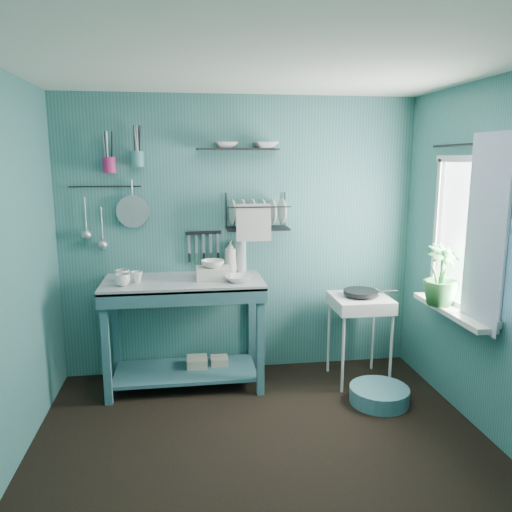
{
  "coord_description": "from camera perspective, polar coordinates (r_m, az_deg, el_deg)",
  "views": [
    {
      "loc": [
        -0.49,
        -2.95,
        1.94
      ],
      "look_at": [
        0.05,
        0.85,
        1.2
      ],
      "focal_mm": 35.0,
      "sensor_mm": 36.0,
      "label": 1
    }
  ],
  "objects": [
    {
      "name": "floor",
      "position": [
        3.57,
        1.22,
        -22.05
      ],
      "size": [
        3.2,
        3.2,
        0.0
      ],
      "primitive_type": "plane",
      "color": "black",
      "rests_on": "ground"
    },
    {
      "name": "ceiling",
      "position": [
        3.04,
        1.42,
        21.5
      ],
      "size": [
        3.2,
        3.2,
        0.0
      ],
      "primitive_type": "plane",
      "rotation": [
        3.14,
        0.0,
        0.0
      ],
      "color": "silver",
      "rests_on": "ground"
    },
    {
      "name": "wall_back",
      "position": [
        4.53,
        -1.78,
        2.15
      ],
      "size": [
        3.2,
        0.0,
        3.2
      ],
      "primitive_type": "plane",
      "rotation": [
        1.57,
        0.0,
        0.0
      ],
      "color": "#336867",
      "rests_on": "ground"
    },
    {
      "name": "wall_front",
      "position": [
        1.68,
        9.91,
        -13.58
      ],
      "size": [
        3.2,
        0.0,
        3.2
      ],
      "primitive_type": "plane",
      "rotation": [
        -1.57,
        0.0,
        0.0
      ],
      "color": "#336867",
      "rests_on": "ground"
    },
    {
      "name": "wall_right",
      "position": [
        3.68,
        26.7,
        -1.08
      ],
      "size": [
        0.0,
        3.0,
        3.0
      ],
      "primitive_type": "plane",
      "rotation": [
        1.57,
        0.0,
        -1.57
      ],
      "color": "#336867",
      "rests_on": "ground"
    },
    {
      "name": "work_counter",
      "position": [
        4.4,
        -8.14,
        -8.66
      ],
      "size": [
        1.36,
        0.72,
        0.95
      ],
      "primitive_type": "cube",
      "rotation": [
        0.0,
        0.0,
        -0.04
      ],
      "color": "#315E67",
      "rests_on": "floor"
    },
    {
      "name": "mug_left",
      "position": [
        4.13,
        -15.01,
        -2.67
      ],
      "size": [
        0.12,
        0.12,
        0.1
      ],
      "primitive_type": "imported",
      "color": "silver",
      "rests_on": "work_counter"
    },
    {
      "name": "mug_mid",
      "position": [
        4.22,
        -13.5,
        -2.35
      ],
      "size": [
        0.14,
        0.14,
        0.09
      ],
      "primitive_type": "imported",
      "rotation": [
        0.0,
        0.0,
        0.52
      ],
      "color": "silver",
      "rests_on": "work_counter"
    },
    {
      "name": "mug_right",
      "position": [
        4.29,
        -15.03,
        -2.18
      ],
      "size": [
        0.17,
        0.17,
        0.1
      ],
      "primitive_type": "imported",
      "rotation": [
        0.0,
        0.0,
        1.05
      ],
      "color": "silver",
      "rests_on": "work_counter"
    },
    {
      "name": "wash_tub",
      "position": [
        4.24,
        -4.95,
        -1.96
      ],
      "size": [
        0.28,
        0.22,
        0.1
      ],
      "primitive_type": "cube",
      "color": "beige",
      "rests_on": "work_counter"
    },
    {
      "name": "tub_bowl",
      "position": [
        4.22,
        -4.97,
        -0.9
      ],
      "size": [
        0.19,
        0.19,
        0.06
      ],
      "primitive_type": "imported",
      "color": "silver",
      "rests_on": "wash_tub"
    },
    {
      "name": "soap_bottle",
      "position": [
        4.45,
        -2.94,
        -0.02
      ],
      "size": [
        0.11,
        0.12,
        0.3
      ],
      "primitive_type": "imported",
      "color": "beige",
      "rests_on": "work_counter"
    },
    {
      "name": "water_bottle",
      "position": [
        4.48,
        -1.69,
        -0.06
      ],
      "size": [
        0.09,
        0.09,
        0.28
      ],
      "primitive_type": "cylinder",
      "color": "#A4ADB6",
      "rests_on": "work_counter"
    },
    {
      "name": "counter_bowl",
      "position": [
        4.14,
        -2.07,
        -2.6
      ],
      "size": [
        0.22,
        0.22,
        0.05
      ],
      "primitive_type": "imported",
      "color": "silver",
      "rests_on": "work_counter"
    },
    {
      "name": "hotplate_stand",
      "position": [
        4.56,
        11.67,
        -9.23
      ],
      "size": [
        0.48,
        0.48,
        0.77
      ],
      "primitive_type": "cube",
      "rotation": [
        0.0,
        0.0,
        0.0
      ],
      "color": "silver",
      "rests_on": "floor"
    },
    {
      "name": "frying_pan",
      "position": [
        4.43,
        11.88,
        -4.08
      ],
      "size": [
        0.3,
        0.3,
        0.03
      ],
      "primitive_type": "cylinder",
      "color": "black",
      "rests_on": "hotplate_stand"
    },
    {
      "name": "knife_strip",
      "position": [
        4.47,
        -6.04,
        2.65
      ],
      "size": [
        0.32,
        0.06,
        0.03
      ],
      "primitive_type": "cube",
      "rotation": [
        0.0,
        0.0,
        0.13
      ],
      "color": "black",
      "rests_on": "wall_back"
    },
    {
      "name": "dish_rack",
      "position": [
        4.39,
        0.16,
        5.1
      ],
      "size": [
        0.57,
        0.28,
        0.32
      ],
      "primitive_type": "cube",
      "rotation": [
        0.0,
        0.0,
        -0.07
      ],
      "color": "black",
      "rests_on": "wall_back"
    },
    {
      "name": "upper_shelf",
      "position": [
        4.38,
        -2.12,
        12.1
      ],
      "size": [
        0.71,
        0.22,
        0.01
      ],
      "primitive_type": "cube",
      "rotation": [
        0.0,
        0.0,
        0.06
      ],
      "color": "black",
      "rests_on": "wall_back"
    },
    {
      "name": "shelf_bowl_left",
      "position": [
        4.37,
        -3.47,
        11.94
      ],
      "size": [
        0.22,
        0.22,
        0.05
      ],
      "primitive_type": "imported",
      "rotation": [
        0.0,
        0.0,
        0.04
      ],
      "color": "silver",
      "rests_on": "upper_shelf"
    },
    {
      "name": "shelf_bowl_right",
      "position": [
        4.41,
        1.1,
        12.36
      ],
      "size": [
        0.24,
        0.24,
        0.05
      ],
      "primitive_type": "imported",
      "rotation": [
        0.0,
        0.0,
        0.07
      ],
      "color": "silver",
      "rests_on": "upper_shelf"
    },
    {
      "name": "utensil_cup_magenta",
      "position": [
        4.41,
        -16.43,
        9.95
      ],
      "size": [
        0.11,
        0.11,
        0.13
      ],
      "primitive_type": "cylinder",
      "color": "#A11D55",
      "rests_on": "wall_back"
    },
    {
      "name": "utensil_cup_teal",
      "position": [
        4.39,
        -13.41,
        10.73
      ],
      "size": [
        0.11,
        0.11,
        0.13
      ],
      "primitive_type": "cylinder",
      "color": "#3B757B",
      "rests_on": "wall_back"
    },
    {
      "name": "colander",
      "position": [
        4.45,
        -13.9,
        4.97
      ],
      "size": [
        0.28,
        0.03,
        0.28
      ],
      "primitive_type": "cylinder",
      "rotation": [
        1.54,
        0.0,
        0.0
      ],
      "color": "#B1B2B9",
      "rests_on": "wall_back"
    },
    {
      "name": "ladle_outer",
      "position": [
        4.52,
        -18.92,
        4.49
      ],
      "size": [
        0.01,
        0.01,
        0.3
      ],
      "primitive_type": "cylinder",
      "color": "#B1B2B9",
      "rests_on": "wall_back"
    },
    {
      "name": "ladle_inner",
      "position": [
        4.5,
        -17.2,
        3.43
      ],
      "size": [
        0.01,
        0.01,
        0.3
      ],
      "primitive_type": "cylinder",
      "color": "#B1B2B9",
      "rests_on": "wall_back"
    },
    {
      "name": "hook_rail",
      "position": [
        4.48,
        -16.87,
        7.6
      ],
      "size": [
        0.6,
        0.01,
        0.01
      ],
      "primitive_type": "cylinder",
      "rotation": [
        0.0,
        1.57,
        0.0
      ],
      "color": "black",
      "rests_on": "wall_back"
    },
    {
      "name": "window_glass",
      "position": [
        4.02,
        23.1,
        2.31
      ],
      "size": [
        0.0,
        1.1,
        1.1
      ],
      "primitive_type": "plane",
      "rotation": [
        1.57,
        0.0,
        1.57
      ],
      "color": "white",
      "rests_on": "wall_right"
    },
    {
      "name": "windowsill",
      "position": [
        4.1,
        21.45,
        -5.87
      ],
      "size": [
        0.16,
        0.95,
        0.04
      ],
      "primitive_type": "cube",
      "color": "silver",
      "rests_on": "wall_right"
    },
    {
      "name": "curtain",
      "position": [
        3.73,
        24.65,
        2.35
      ],
      "size": [
        0.0,
        1.35,
        1.35
      ],
      "primitive_type": "plane",
      "rotation": [
        1.57,
        0.0,
        1.57
      ],
      "color": "silver",
      "rests_on": "wall_right"
    },
    {
      "name": "curtain_rod",
      "position": [
        3.96,
        23.24,
        11.63
      ],
      "size": [
        0.02,
        1.05,
        0.02
      ],
      "primitive_type": "cylinder",
      "rotation": [
        1.57,
        0.0,
        0.0
      ],
      "color": "black",
      "rests_on": "wall_right"
    },
    {
      "name": "potted_plant",
      "position": [
        4.11,
        20.38,
        -2.06
      ],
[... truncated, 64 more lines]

